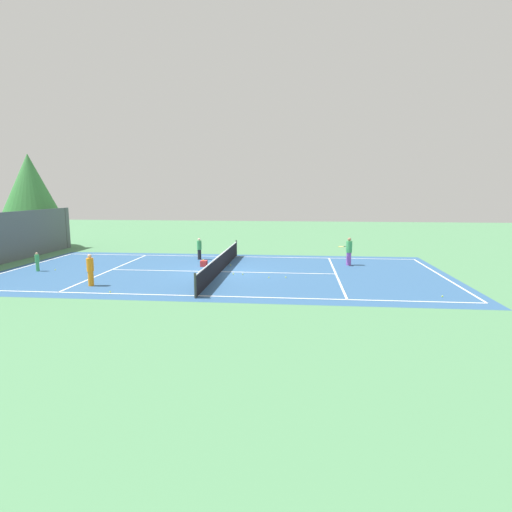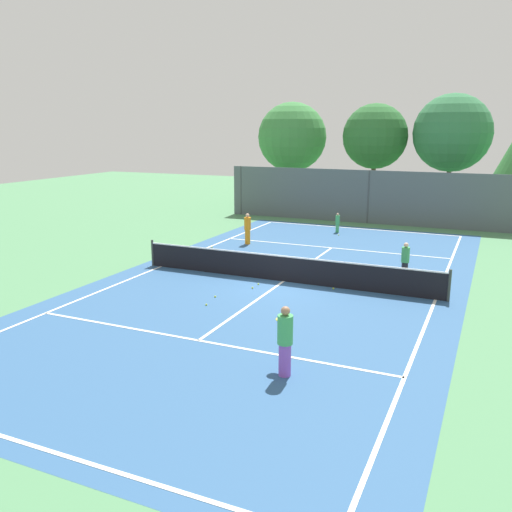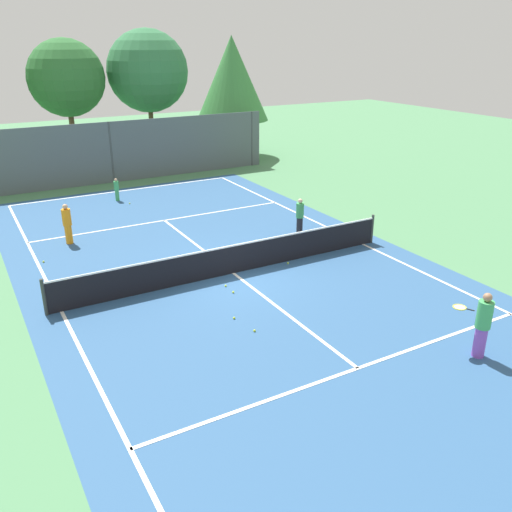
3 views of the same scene
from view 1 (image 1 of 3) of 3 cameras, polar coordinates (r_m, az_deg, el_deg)
ground_plane at (r=23.74m, az=-4.79°, el=-2.16°), size 80.00×80.00×0.00m
court_surface at (r=23.73m, az=-4.79°, el=-2.15°), size 13.00×25.00×0.01m
tennis_net at (r=23.64m, az=-4.81°, el=-0.94°), size 11.90×0.10×1.10m
tree_3 at (r=38.08m, az=-28.40°, el=8.34°), size 4.55×4.55×7.41m
player_0 at (r=26.80m, az=-27.59°, el=-0.67°), size 0.23×0.23×1.08m
player_1 at (r=26.24m, az=12.50°, el=0.66°), size 0.68×0.92×1.70m
player_2 at (r=21.57m, az=-21.59°, el=-1.74°), size 0.33×0.33×1.54m
player_3 at (r=28.03m, az=-7.71°, el=1.01°), size 0.31×0.31×1.43m
ball_crate at (r=25.50m, az=-7.10°, el=-1.01°), size 0.41×0.38×0.43m
tennis_ball_0 at (r=22.85m, az=-1.81°, el=-2.48°), size 0.07×0.07×0.07m
tennis_ball_1 at (r=19.81m, az=24.00°, el=-5.03°), size 0.07×0.07×0.07m
tennis_ball_2 at (r=26.70m, az=-25.61°, el=-1.70°), size 0.07×0.07×0.07m
tennis_ball_3 at (r=25.63m, az=-3.47°, el=-1.24°), size 0.07×0.07×0.07m
tennis_ball_4 at (r=22.09m, az=4.07°, el=-2.89°), size 0.07×0.07×0.07m
tennis_ball_5 at (r=22.93m, az=-3.10°, el=-2.45°), size 0.07×0.07×0.07m
tennis_ball_6 at (r=20.00m, az=-19.21°, el=-4.62°), size 0.07×0.07×0.07m
tennis_ball_7 at (r=21.99m, az=1.75°, el=-2.93°), size 0.07×0.07×0.07m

